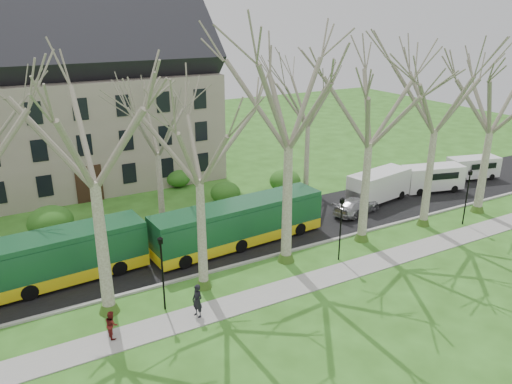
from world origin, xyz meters
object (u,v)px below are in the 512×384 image
(bus_lead, at_px, (35,263))
(van_a, at_px, (379,187))
(sedan, at_px, (356,206))
(pedestrian_b, at_px, (112,324))
(bus_follow, at_px, (239,223))
(pedestrian_a, at_px, (197,301))
(van_c, at_px, (473,168))
(van_b, at_px, (432,178))

(bus_lead, xyz_separation_m, van_a, (27.42, 1.09, -0.32))
(bus_lead, height_order, sedan, bus_lead)
(pedestrian_b, bearing_deg, bus_lead, 18.16)
(bus_lead, distance_m, bus_follow, 13.17)
(pedestrian_a, bearing_deg, pedestrian_b, -114.13)
(bus_lead, xyz_separation_m, van_c, (39.60, 1.23, -0.54))
(van_a, bearing_deg, van_c, -9.01)
(sedan, bearing_deg, pedestrian_b, 93.83)
(bus_lead, bearing_deg, bus_follow, -6.22)
(bus_lead, distance_m, van_c, 39.63)
(bus_lead, distance_m, pedestrian_a, 10.28)
(bus_follow, distance_m, pedestrian_a, 9.15)
(bus_follow, xyz_separation_m, pedestrian_a, (-6.04, -6.84, -0.64))
(bus_follow, distance_m, van_b, 20.32)
(van_a, xyz_separation_m, van_b, (6.02, -0.42, -0.12))
(van_b, height_order, van_c, van_b)
(bus_follow, bearing_deg, van_a, 2.53)
(sedan, xyz_separation_m, pedestrian_b, (-21.30, -6.79, 0.07))
(van_b, height_order, pedestrian_b, van_b)
(van_a, height_order, van_b, van_a)
(pedestrian_b, bearing_deg, van_c, -80.12)
(van_c, xyz_separation_m, pedestrian_b, (-36.94, -8.22, -0.35))
(sedan, distance_m, pedestrian_b, 22.35)
(sedan, height_order, pedestrian_a, pedestrian_a)
(bus_lead, xyz_separation_m, sedan, (23.96, -0.21, -0.96))
(sedan, bearing_deg, van_b, -98.55)
(bus_follow, distance_m, van_c, 26.51)
(bus_follow, bearing_deg, pedestrian_a, -135.47)
(pedestrian_b, bearing_deg, van_a, -74.58)
(bus_lead, bearing_deg, van_b, -2.70)
(van_c, bearing_deg, bus_lead, -163.95)
(pedestrian_a, relative_size, pedestrian_b, 1.27)
(pedestrian_a, bearing_deg, bus_follow, 119.48)
(bus_lead, distance_m, van_a, 27.44)
(van_b, xyz_separation_m, pedestrian_a, (-26.32, -8.06, -0.25))
(bus_lead, distance_m, sedan, 23.98)
(van_b, bearing_deg, sedan, -159.43)
(bus_follow, bearing_deg, van_b, -0.59)
(bus_follow, relative_size, van_b, 2.32)
(van_a, xyz_separation_m, pedestrian_a, (-20.30, -8.48, -0.37))
(van_c, bearing_deg, van_b, -160.55)
(van_c, bearing_deg, van_a, -165.09)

